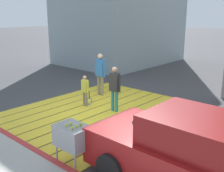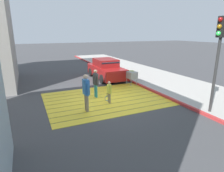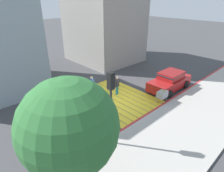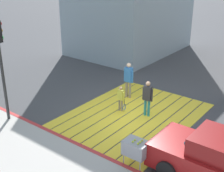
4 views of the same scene
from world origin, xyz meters
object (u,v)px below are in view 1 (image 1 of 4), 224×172
pedestrian_adult_lead (115,86)px  pedestrian_child_with_racket (85,89)px  tennis_ball_cart (73,136)px  pedestrian_adult_trailing (100,71)px  car_parked_near_curb (195,157)px

pedestrian_adult_lead → pedestrian_child_with_racket: pedestrian_adult_lead is taller
tennis_ball_cart → pedestrian_adult_trailing: pedestrian_adult_trailing is taller
car_parked_near_curb → pedestrian_adult_lead: 4.72m
tennis_ball_cart → pedestrian_adult_lead: size_ratio=0.63×
pedestrian_adult_lead → pedestrian_adult_trailing: (1.08, 1.74, 0.10)m
pedestrian_adult_trailing → pedestrian_child_with_racket: pedestrian_adult_trailing is taller
pedestrian_adult_lead → pedestrian_child_with_racket: (-0.32, 1.17, -0.28)m
tennis_ball_cart → pedestrian_adult_trailing: bearing=37.4°
pedestrian_adult_lead → pedestrian_child_with_racket: 1.24m
tennis_ball_cart → pedestrian_child_with_racket: pedestrian_child_with_racket is taller
pedestrian_adult_trailing → pedestrian_child_with_racket: 1.56m
pedestrian_adult_lead → pedestrian_adult_trailing: 2.06m
tennis_ball_cart → pedestrian_adult_trailing: (4.34, 3.33, 0.34)m
car_parked_near_curb → pedestrian_child_with_racket: 5.63m
car_parked_near_curb → pedestrian_adult_trailing: size_ratio=2.41×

